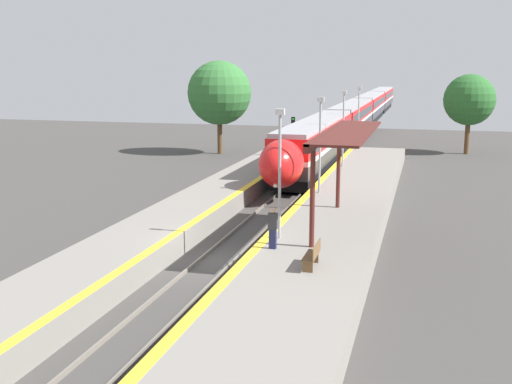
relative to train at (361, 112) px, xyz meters
name	(u,v)px	position (x,y,z in m)	size (l,w,h in m)	color
ground_plane	(217,262)	(0.00, -57.06, -2.26)	(120.00, 120.00, 0.00)	#423F3D
rail_left	(200,259)	(-0.72, -57.06, -2.19)	(0.08, 90.00, 0.15)	slate
rail_right	(233,262)	(0.72, -57.06, -2.19)	(0.08, 90.00, 0.15)	slate
train	(361,112)	(0.00, 0.00, 0.00)	(2.74, 93.89, 3.95)	black
platform_right	(314,258)	(4.08, -57.06, -1.77)	(4.67, 64.00, 1.00)	gray
platform_left	(139,244)	(-3.49, -57.06, -1.77)	(3.50, 64.00, 1.00)	gray
platform_bench	(313,255)	(4.51, -59.79, -0.80)	(0.44, 1.55, 0.89)	brown
person_waiting	(273,228)	(2.57, -57.83, -0.43)	(0.36, 0.22, 1.64)	navy
railway_signal	(293,137)	(-2.03, -31.92, 0.24)	(0.28, 0.28, 4.06)	#59595E
lamppost_near	(280,165)	(2.47, -56.27, 1.79)	(0.36, 0.20, 5.34)	#9E9EA3
lamppost_mid	(320,139)	(2.47, -46.30, 1.79)	(0.36, 0.20, 5.34)	#9E9EA3
lamppost_far	(343,123)	(2.47, -36.32, 1.79)	(0.36, 0.20, 5.34)	#9E9EA3
lamppost_farthest	(359,113)	(2.47, -26.35, 1.79)	(0.36, 0.20, 5.34)	#9E9EA3
station_canopy	(341,137)	(4.56, -53.48, 2.68)	(2.02, 10.42, 4.25)	#511E19
background_tree_left	(219,93)	(-10.27, -25.34, 3.30)	(5.81, 5.81, 8.48)	brown
background_tree_right	(469,100)	(11.74, -19.65, 2.68)	(4.64, 4.64, 7.28)	brown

